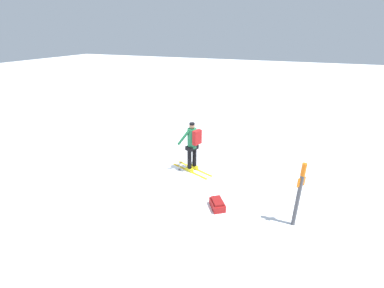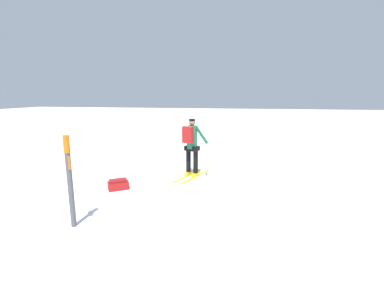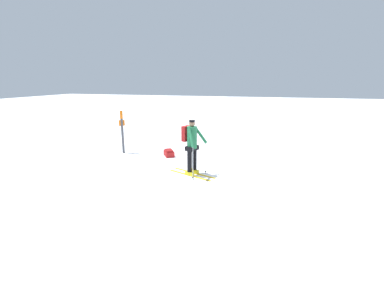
{
  "view_description": "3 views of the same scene",
  "coord_description": "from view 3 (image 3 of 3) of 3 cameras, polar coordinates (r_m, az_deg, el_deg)",
  "views": [
    {
      "loc": [
        -3.56,
        6.84,
        4.61
      ],
      "look_at": [
        -0.57,
        -0.71,
        1.03
      ],
      "focal_mm": 24.0,
      "sensor_mm": 36.0,
      "label": 1
    },
    {
      "loc": [
        -8.16,
        -2.13,
        2.51
      ],
      "look_at": [
        -0.57,
        -0.71,
        1.03
      ],
      "focal_mm": 24.0,
      "sensor_mm": 36.0,
      "label": 2
    },
    {
      "loc": [
        1.58,
        -8.36,
        3.02
      ],
      "look_at": [
        -0.57,
        -0.71,
        1.03
      ],
      "focal_mm": 24.0,
      "sensor_mm": 36.0,
      "label": 3
    }
  ],
  "objects": [
    {
      "name": "dropped_backpack",
      "position": [
        10.49,
        -5.15,
        -2.02
      ],
      "size": [
        0.58,
        0.63,
        0.27
      ],
      "color": "maroon",
      "rests_on": "ground_plane"
    },
    {
      "name": "skier",
      "position": [
        8.2,
        -0.12,
        0.05
      ],
      "size": [
        1.66,
        0.96,
        1.8
      ],
      "color": "gold",
      "rests_on": "ground_plane"
    },
    {
      "name": "trail_marker",
      "position": [
        11.08,
        -15.26,
        3.33
      ],
      "size": [
        0.18,
        0.19,
        1.79
      ],
      "color": "#4C4C51",
      "rests_on": "ground_plane"
    },
    {
      "name": "ground_plane",
      "position": [
        9.03,
        4.7,
        -5.53
      ],
      "size": [
        80.0,
        80.0,
        0.0
      ],
      "primitive_type": "plane",
      "color": "white"
    }
  ]
}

